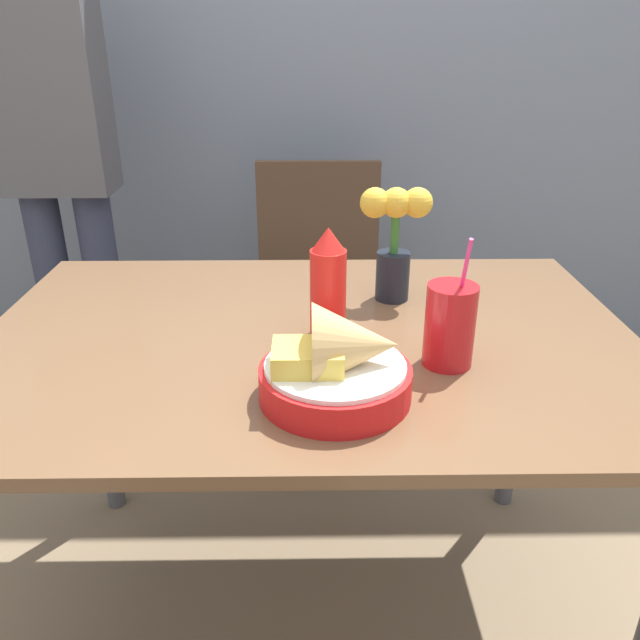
{
  "coord_description": "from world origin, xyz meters",
  "views": [
    {
      "loc": [
        0.01,
        -1.09,
        1.27
      ],
      "look_at": [
        0.02,
        -0.07,
        0.8
      ],
      "focal_mm": 35.0,
      "sensor_mm": 36.0,
      "label": 1
    }
  ],
  "objects_px": {
    "ketchup_bottle": "(328,285)",
    "drink_cup": "(450,328)",
    "food_basket": "(341,366)",
    "chair_far_window": "(319,279)",
    "flower_vase": "(395,235)",
    "person_standing": "(54,136)"
  },
  "relations": [
    {
      "from": "chair_far_window",
      "to": "person_standing",
      "type": "distance_m",
      "value": 0.9
    },
    {
      "from": "flower_vase",
      "to": "person_standing",
      "type": "xyz_separation_m",
      "value": [
        -0.93,
        0.64,
        0.11
      ]
    },
    {
      "from": "drink_cup",
      "to": "person_standing",
      "type": "xyz_separation_m",
      "value": [
        -0.99,
        0.93,
        0.19
      ]
    },
    {
      "from": "chair_far_window",
      "to": "ketchup_bottle",
      "type": "bearing_deg",
      "value": -89.5
    },
    {
      "from": "ketchup_bottle",
      "to": "flower_vase",
      "type": "distance_m",
      "value": 0.23
    },
    {
      "from": "chair_far_window",
      "to": "food_basket",
      "type": "bearing_deg",
      "value": -88.84
    },
    {
      "from": "drink_cup",
      "to": "chair_far_window",
      "type": "bearing_deg",
      "value": 102.64
    },
    {
      "from": "chair_far_window",
      "to": "ketchup_bottle",
      "type": "height_order",
      "value": "ketchup_bottle"
    },
    {
      "from": "person_standing",
      "to": "ketchup_bottle",
      "type": "bearing_deg",
      "value": -46.1
    },
    {
      "from": "food_basket",
      "to": "ketchup_bottle",
      "type": "relative_size",
      "value": 1.13
    },
    {
      "from": "ketchup_bottle",
      "to": "drink_cup",
      "type": "relative_size",
      "value": 0.9
    },
    {
      "from": "flower_vase",
      "to": "person_standing",
      "type": "bearing_deg",
      "value": 145.61
    },
    {
      "from": "chair_far_window",
      "to": "ketchup_bottle",
      "type": "distance_m",
      "value": 0.89
    },
    {
      "from": "chair_far_window",
      "to": "drink_cup",
      "type": "distance_m",
      "value": 1.01
    },
    {
      "from": "chair_far_window",
      "to": "flower_vase",
      "type": "xyz_separation_m",
      "value": [
        0.15,
        -0.65,
        0.35
      ]
    },
    {
      "from": "person_standing",
      "to": "food_basket",
      "type": "bearing_deg",
      "value": -52.55
    },
    {
      "from": "ketchup_bottle",
      "to": "person_standing",
      "type": "xyz_separation_m",
      "value": [
        -0.79,
        0.82,
        0.15
      ]
    },
    {
      "from": "food_basket",
      "to": "ketchup_bottle",
      "type": "distance_m",
      "value": 0.23
    },
    {
      "from": "ketchup_bottle",
      "to": "person_standing",
      "type": "bearing_deg",
      "value": 133.9
    },
    {
      "from": "ketchup_bottle",
      "to": "person_standing",
      "type": "distance_m",
      "value": 1.14
    },
    {
      "from": "drink_cup",
      "to": "food_basket",
      "type": "bearing_deg",
      "value": -150.17
    },
    {
      "from": "ketchup_bottle",
      "to": "drink_cup",
      "type": "distance_m",
      "value": 0.24
    }
  ]
}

